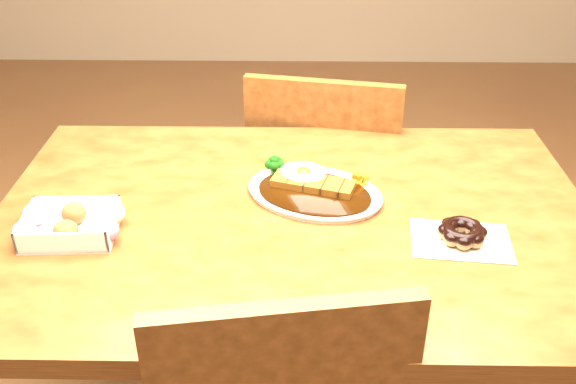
{
  "coord_description": "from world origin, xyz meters",
  "views": [
    {
      "loc": [
        0.01,
        -1.07,
        1.45
      ],
      "look_at": [
        -0.01,
        -0.02,
        0.81
      ],
      "focal_mm": 40.0,
      "sensor_mm": 36.0,
      "label": 1
    }
  ],
  "objects_px": {
    "table": "(293,254)",
    "pon_de_ring": "(462,233)",
    "donut_box": "(70,223)",
    "katsu_curry_plate": "(313,189)",
    "chair_far": "(326,192)"
  },
  "relations": [
    {
      "from": "donut_box",
      "to": "katsu_curry_plate",
      "type": "bearing_deg",
      "value": 18.25
    },
    {
      "from": "donut_box",
      "to": "chair_far",
      "type": "bearing_deg",
      "value": 50.18
    },
    {
      "from": "table",
      "to": "katsu_curry_plate",
      "type": "distance_m",
      "value": 0.14
    },
    {
      "from": "katsu_curry_plate",
      "to": "pon_de_ring",
      "type": "distance_m",
      "value": 0.32
    },
    {
      "from": "donut_box",
      "to": "pon_de_ring",
      "type": "distance_m",
      "value": 0.73
    },
    {
      "from": "katsu_curry_plate",
      "to": "donut_box",
      "type": "distance_m",
      "value": 0.48
    },
    {
      "from": "katsu_curry_plate",
      "to": "donut_box",
      "type": "xyz_separation_m",
      "value": [
        -0.46,
        -0.15,
        0.01
      ]
    },
    {
      "from": "chair_far",
      "to": "donut_box",
      "type": "bearing_deg",
      "value": 60.58
    },
    {
      "from": "katsu_curry_plate",
      "to": "donut_box",
      "type": "relative_size",
      "value": 1.68
    },
    {
      "from": "table",
      "to": "katsu_curry_plate",
      "type": "relative_size",
      "value": 3.58
    },
    {
      "from": "table",
      "to": "pon_de_ring",
      "type": "height_order",
      "value": "pon_de_ring"
    },
    {
      "from": "chair_far",
      "to": "pon_de_ring",
      "type": "relative_size",
      "value": 4.46
    },
    {
      "from": "katsu_curry_plate",
      "to": "chair_far",
      "type": "bearing_deg",
      "value": 83.54
    },
    {
      "from": "chair_far",
      "to": "pon_de_ring",
      "type": "distance_m",
      "value": 0.72
    },
    {
      "from": "table",
      "to": "pon_de_ring",
      "type": "relative_size",
      "value": 6.16
    }
  ]
}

